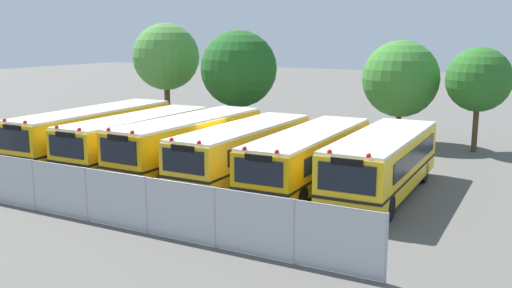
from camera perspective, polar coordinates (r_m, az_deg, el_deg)
The scene contains 13 objects.
ground_plane at distance 27.76m, azimuth -3.76°, elevation -2.85°, with size 160.00×160.00×0.00m, color #595651.
school_bus_0 at distance 32.24m, azimuth -15.90°, elevation 1.29°, with size 2.79×10.80×2.73m.
school_bus_1 at distance 30.05m, azimuth -11.74°, elevation 0.67°, with size 2.64×9.92×2.60m.
school_bus_2 at distance 28.18m, azimuth -6.70°, elevation 0.28°, with size 2.68×10.09×2.73m.
school_bus_3 at distance 26.60m, azimuth -1.23°, elevation -0.47°, with size 2.52×9.78×2.56m.
school_bus_4 at distance 25.21m, azimuth 5.35°, elevation -1.16°, with size 2.69×10.21×2.55m.
school_bus_5 at distance 24.15m, azimuth 12.51°, elevation -1.75°, with size 2.76×9.57×2.69m.
tree_0 at distance 42.74m, azimuth -9.04°, elevation 8.57°, with size 4.86×4.86×7.39m.
tree_1 at distance 38.41m, azimuth -1.51°, elevation 7.63°, with size 5.11×5.11×6.86m.
tree_2 at distance 35.50m, azimuth 14.17°, elevation 6.36°, with size 4.60×4.60×6.25m.
tree_3 at distance 34.24m, azimuth 21.40°, elevation 5.98°, with size 3.61×3.61×5.92m.
chainlink_fence at distance 21.24m, azimuth -16.56°, elevation -4.77°, with size 21.74×0.07×1.98m.
traffic_cone at distance 22.04m, azimuth -12.14°, elevation -5.84°, with size 0.52×0.52×0.68m, color #EA5914.
Camera 1 is at (14.46, -22.75, 6.62)m, focal length 40.08 mm.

